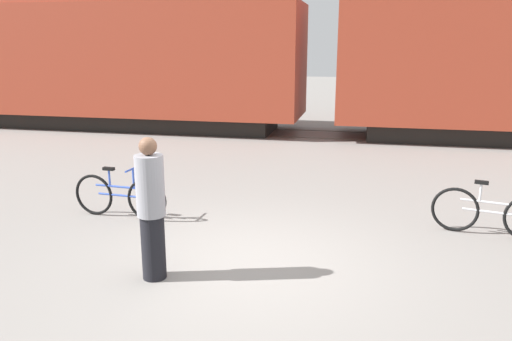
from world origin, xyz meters
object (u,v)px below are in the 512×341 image
Objects in this scene: freight_train at (321,42)px; person_in_grey at (151,209)px; bicycle_blue at (120,196)px; bicycle_silver at (491,213)px.

freight_train reaches higher than person_in_grey.
bicycle_blue reaches higher than bicycle_silver.
person_in_grey is at bearing -53.45° from bicycle_blue.
person_in_grey is at bearing -95.62° from freight_train.
freight_train is 9.57m from bicycle_blue.
bicycle_blue is 0.96× the size of person_in_grey.
person_in_grey is (1.49, -2.01, 0.53)m from bicycle_blue.
bicycle_blue is at bearing -176.03° from bicycle_silver.
freight_train is 28.18× the size of person_in_grey.
bicycle_silver is at bearing -67.84° from freight_train.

